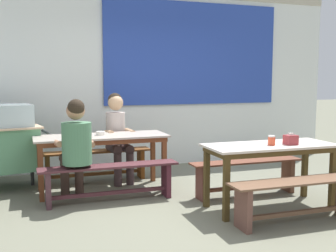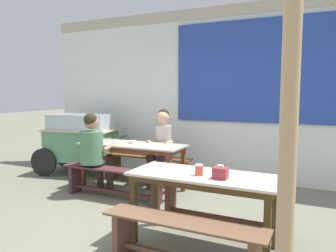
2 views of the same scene
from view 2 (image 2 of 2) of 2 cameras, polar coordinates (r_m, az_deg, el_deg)
The scene contains 15 objects.
ground_plane at distance 4.15m, azimuth -2.95°, elevation -16.51°, with size 40.00×40.00×0.00m, color slate.
backdrop_wall at distance 6.11m, azimuth 8.59°, elevation 6.25°, with size 7.11×0.23×3.09m.
dining_table_far at distance 5.36m, azimuth -6.25°, elevation -3.90°, with size 1.74×0.64×0.75m.
dining_table_near at distance 3.42m, azimuth 6.17°, elevation -9.65°, with size 1.53×0.65×0.75m.
bench_far_back at distance 5.89m, azimuth -3.46°, elevation -6.65°, with size 1.61×0.28×0.45m.
bench_far_front at distance 5.01m, azimuth -9.46°, elevation -8.93°, with size 1.69×0.27×0.45m.
bench_near_back at distance 4.02m, azimuth 8.79°, elevation -12.92°, with size 1.50×0.28×0.45m.
bench_near_front at distance 3.08m, azimuth 2.49°, elevation -18.82°, with size 1.51×0.33×0.45m.
food_cart at distance 6.61m, azimuth -14.91°, elevation -2.14°, with size 1.79×1.07×1.15m.
person_left_back_turned at distance 5.20m, azimuth -12.65°, elevation -3.70°, with size 0.48×0.60×1.27m.
person_center_facing at distance 5.59m, azimuth -1.13°, elevation -2.73°, with size 0.42×0.58×1.29m.
tissue_box at distance 3.23m, azimuth 9.04°, elevation -8.01°, with size 0.14×0.11×0.13m.
condiment_jar at distance 3.34m, azimuth 5.39°, elevation -7.57°, with size 0.08×0.08×0.11m.
soup_bowl at distance 5.38m, azimuth -6.14°, elevation -2.76°, with size 0.12×0.12×0.05m, color silver.
wooden_support_post at distance 2.23m, azimuth 20.07°, elevation -1.87°, with size 0.12×0.12×2.58m, color tan.
Camera 2 is at (1.83, -3.37, 1.58)m, focal length 35.27 mm.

